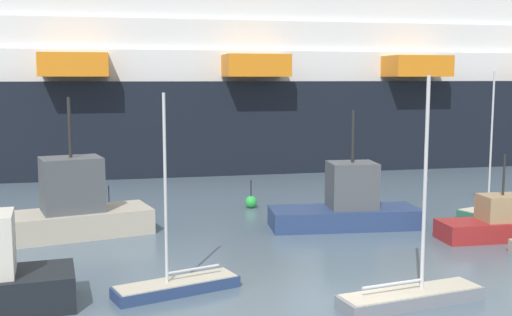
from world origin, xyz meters
name	(u,v)px	position (x,y,z in m)	size (l,w,h in m)	color
ground_plane	(361,305)	(0.00, 0.00, 0.00)	(600.00, 600.00, 0.00)	slate
sailboat_0	(411,293)	(1.64, -0.36, 0.36)	(5.14, 1.76, 7.44)	gray
sailboat_1	(492,209)	(12.58, 10.28, 0.36)	(4.35, 2.21, 7.70)	#2D6B51
sailboat_3	(176,284)	(-5.57, 2.88, 0.32)	(4.53, 2.22, 6.88)	navy
fishing_boat_0	(67,210)	(-9.24, 12.01, 1.26)	(8.26, 4.07, 6.47)	#BCB29E
fishing_boat_1	(347,206)	(4.04, 10.11, 1.07)	(7.62, 3.62, 5.80)	navy
fishing_boat_2	(498,223)	(9.75, 6.07, 0.72)	(5.45, 2.37, 3.89)	maroon
channel_buoy_1	(251,202)	(0.73, 15.88, 0.35)	(0.69, 0.69, 1.60)	green
channel_buoy_2	(109,208)	(-7.12, 16.49, 0.33)	(0.63, 0.63, 1.57)	green
cruise_ship	(79,78)	(-8.28, 37.31, 7.32)	(129.79, 26.64, 22.82)	black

